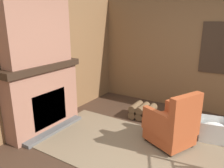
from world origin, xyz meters
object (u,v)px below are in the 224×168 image
Objects in this scene: firewood_stack at (143,111)px; laundry_basket at (214,130)px; oil_lamp_vase at (26,59)px; storage_case at (50,58)px; armchair at (172,126)px.

laundry_basket is at bearing -6.36° from firewood_stack.
firewood_stack is at bearing 49.70° from oil_lamp_vase.
firewood_stack is at bearing 39.45° from storage_case.
oil_lamp_vase is (-2.18, -0.90, 0.99)m from armchair.
firewood_stack is 2.16× the size of storage_case.
storage_case is (-2.18, -0.41, 0.93)m from armchair.
oil_lamp_vase is at bearing -130.30° from firewood_stack.
oil_lamp_vase is (-1.37, -1.62, 1.19)m from firewood_stack.
oil_lamp_vase is at bearing -151.86° from laundry_basket.
armchair is at bearing 22.42° from oil_lamp_vase.
firewood_stack is 2.11m from storage_case.
laundry_basket is at bearing 28.14° from oil_lamp_vase.
armchair reaches higher than laundry_basket.
firewood_stack is (-0.81, 0.72, -0.20)m from armchair.
oil_lamp_vase reaches higher than laundry_basket.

